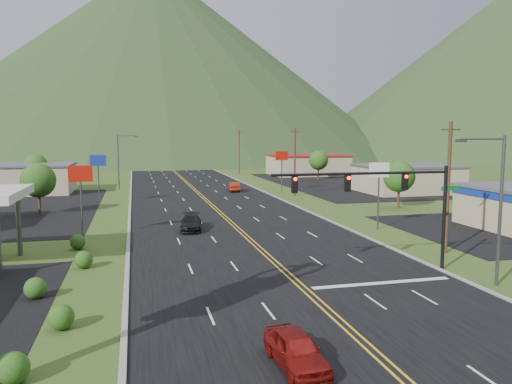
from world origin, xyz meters
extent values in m
cylinder|color=black|center=(10.50, 14.00, 3.50)|extent=(0.24, 0.24, 7.00)
cylinder|color=black|center=(4.50, 14.00, 6.60)|extent=(12.00, 0.18, 0.18)
cube|color=#0C591E|center=(10.90, 14.00, 5.50)|extent=(1.40, 0.06, 0.30)
cube|color=black|center=(7.50, 14.00, 6.00)|extent=(0.35, 0.28, 1.05)
sphere|color=#FF0C05|center=(7.50, 13.82, 6.35)|extent=(0.22, 0.22, 0.22)
cube|color=black|center=(3.50, 14.00, 6.00)|extent=(0.35, 0.28, 1.05)
sphere|color=#FF0C05|center=(3.50, 13.82, 6.35)|extent=(0.22, 0.22, 0.22)
cube|color=black|center=(0.00, 14.00, 6.00)|extent=(0.35, 0.28, 1.05)
sphere|color=#FF0C05|center=(0.00, 13.82, 6.35)|extent=(0.22, 0.22, 0.22)
cylinder|color=#59595E|center=(11.50, 10.00, 4.50)|extent=(0.20, 0.20, 9.00)
cylinder|color=#59595E|center=(10.06, 10.00, 8.80)|extent=(2.88, 0.12, 0.12)
cube|color=#59595E|center=(8.62, 10.00, 8.70)|extent=(0.60, 0.25, 0.18)
cylinder|color=#59595E|center=(-12.00, 70.00, 4.50)|extent=(0.20, 0.20, 9.00)
cylinder|color=#59595E|center=(-10.56, 70.00, 8.80)|extent=(2.88, 0.12, 0.12)
cube|color=#59595E|center=(-9.12, 70.00, 8.70)|extent=(0.60, 0.25, 0.18)
cylinder|color=#59595E|center=(-18.00, 25.00, 2.50)|extent=(0.36, 0.36, 5.00)
cube|color=tan|center=(-28.00, 68.00, 2.10)|extent=(18.00, 11.00, 4.20)
cube|color=#4C4C51|center=(-28.00, 68.00, 4.35)|extent=(18.40, 11.40, 0.30)
cube|color=tan|center=(32.00, 55.00, 2.00)|extent=(14.00, 11.00, 4.00)
cube|color=#4C4C51|center=(32.00, 55.00, 4.15)|extent=(14.40, 11.40, 0.30)
cube|color=tan|center=(28.00, 90.00, 2.10)|extent=(16.00, 12.00, 4.20)
cube|color=maroon|center=(28.00, 90.00, 4.35)|extent=(16.40, 12.40, 0.30)
cylinder|color=#59595E|center=(-14.00, 30.00, 2.50)|extent=(0.16, 0.16, 5.00)
cube|color=#AF130A|center=(-14.00, 30.00, 5.70)|extent=(2.00, 0.18, 1.40)
cylinder|color=#59595E|center=(-14.00, 52.00, 2.50)|extent=(0.16, 0.16, 5.00)
cube|color=navy|center=(-14.00, 52.00, 5.70)|extent=(2.00, 0.18, 1.40)
cylinder|color=#59595E|center=(13.00, 28.00, 2.50)|extent=(0.16, 0.16, 5.00)
cube|color=white|center=(13.00, 28.00, 5.70)|extent=(2.00, 0.18, 1.40)
cylinder|color=#59595E|center=(13.00, 60.00, 2.50)|extent=(0.16, 0.16, 5.00)
cube|color=#AF130A|center=(13.00, 60.00, 5.70)|extent=(2.00, 0.18, 1.40)
cylinder|color=#382314|center=(-20.00, 45.00, 1.50)|extent=(0.30, 0.30, 3.00)
sphere|color=#224714|center=(-20.00, 45.00, 3.90)|extent=(3.84, 3.84, 3.84)
cylinder|color=#382314|center=(-25.00, 72.00, 1.50)|extent=(0.30, 0.30, 3.00)
sphere|color=#224714|center=(-25.00, 72.00, 3.90)|extent=(3.84, 3.84, 3.84)
cylinder|color=#382314|center=(22.00, 40.00, 1.50)|extent=(0.30, 0.30, 3.00)
sphere|color=#224714|center=(22.00, 40.00, 3.90)|extent=(3.84, 3.84, 3.84)
cylinder|color=#382314|center=(26.00, 78.00, 1.50)|extent=(0.30, 0.30, 3.00)
sphere|color=#224714|center=(26.00, 78.00, 3.90)|extent=(3.84, 3.84, 3.84)
cylinder|color=#382314|center=(13.50, 18.00, 5.00)|extent=(0.28, 0.28, 10.00)
cube|color=#382314|center=(13.50, 18.00, 9.40)|extent=(1.60, 0.12, 0.12)
cylinder|color=#382314|center=(13.50, 55.00, 5.00)|extent=(0.28, 0.28, 10.00)
cube|color=#382314|center=(13.50, 55.00, 9.40)|extent=(1.60, 0.12, 0.12)
cylinder|color=#382314|center=(13.50, 95.00, 5.00)|extent=(0.28, 0.28, 10.00)
cube|color=#382314|center=(13.50, 95.00, 9.40)|extent=(1.60, 0.12, 0.12)
cylinder|color=#382314|center=(13.50, 135.00, 5.00)|extent=(0.28, 0.28, 10.00)
cube|color=#382314|center=(13.50, 135.00, 9.40)|extent=(1.60, 0.12, 0.12)
cone|color=black|center=(0.00, 220.00, 42.50)|extent=(220.00, 220.00, 85.00)
cone|color=black|center=(147.84, 176.19, 35.00)|extent=(180.00, 180.00, 70.00)
imported|color=maroon|center=(-3.58, 2.75, 0.69)|extent=(1.89, 4.16, 1.39)
imported|color=black|center=(-4.41, 31.66, 0.69)|extent=(2.57, 4.97, 1.38)
imported|color=maroon|center=(5.87, 62.39, 0.74)|extent=(2.08, 4.62, 1.47)
camera|label=1|loc=(-9.50, -14.88, 9.07)|focal=35.00mm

